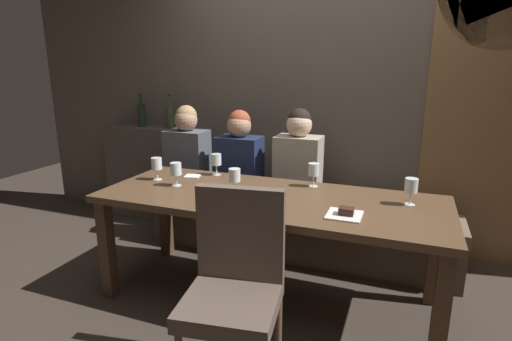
{
  "coord_description": "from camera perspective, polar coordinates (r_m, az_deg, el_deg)",
  "views": [
    {
      "loc": [
        0.8,
        -2.32,
        1.55
      ],
      "look_at": [
        -0.17,
        0.21,
        0.84
      ],
      "focal_mm": 28.36,
      "sensor_mm": 36.0,
      "label": 1
    }
  ],
  "objects": [
    {
      "name": "wine_glass_far_left",
      "position": [
        3.06,
        -5.62,
        1.4
      ],
      "size": [
        0.08,
        0.08,
        0.16
      ],
      "color": "silver",
      "rests_on": "dining_table"
    },
    {
      "name": "wine_glass_far_right",
      "position": [
        3.01,
        -13.83,
        0.8
      ],
      "size": [
        0.08,
        0.08,
        0.16
      ],
      "color": "silver",
      "rests_on": "dining_table"
    },
    {
      "name": "folded_napkin",
      "position": [
        3.06,
        -8.95,
        -0.79
      ],
      "size": [
        0.13,
        0.12,
        0.01
      ],
      "primitive_type": "cube",
      "rotation": [
        0.0,
        0.0,
        0.24
      ],
      "color": "silver",
      "rests_on": "dining_table"
    },
    {
      "name": "diner_redhead",
      "position": [
        3.62,
        -9.66,
        2.67
      ],
      "size": [
        0.36,
        0.24,
        0.77
      ],
      "color": "#4C515B",
      "rests_on": "banquette_bench"
    },
    {
      "name": "wine_glass_end_right",
      "position": [
        2.62,
        -3.04,
        -0.83
      ],
      "size": [
        0.08,
        0.08,
        0.16
      ],
      "color": "silver",
      "rests_on": "dining_table"
    },
    {
      "name": "dining_table",
      "position": [
        2.62,
        1.81,
        -5.43
      ],
      "size": [
        2.2,
        0.84,
        0.74
      ],
      "color": "#493422",
      "rests_on": "ground"
    },
    {
      "name": "wine_glass_near_left",
      "position": [
        2.78,
        8.14,
        0.06
      ],
      "size": [
        0.08,
        0.08,
        0.16
      ],
      "color": "silver",
      "rests_on": "dining_table"
    },
    {
      "name": "dessert_plate",
      "position": [
        2.3,
        12.44,
        -5.96
      ],
      "size": [
        0.19,
        0.19,
        0.05
      ],
      "color": "white",
      "rests_on": "dining_table"
    },
    {
      "name": "chair_near_side",
      "position": [
        2.02,
        -2.99,
        -14.81
      ],
      "size": [
        0.5,
        0.5,
        0.98
      ],
      "color": "brown",
      "rests_on": "ground"
    },
    {
      "name": "back_wall_tiled",
      "position": [
        3.63,
        8.48,
        13.71
      ],
      "size": [
        6.0,
        0.12,
        3.0
      ],
      "primitive_type": "cube",
      "color": "brown",
      "rests_on": "ground"
    },
    {
      "name": "back_counter",
      "position": [
        4.24,
        -13.5,
        -0.44
      ],
      "size": [
        1.1,
        0.28,
        0.95
      ],
      "primitive_type": "cube",
      "color": "#494138",
      "rests_on": "ground"
    },
    {
      "name": "diner_bearded",
      "position": [
        3.36,
        -2.36,
        1.81
      ],
      "size": [
        0.36,
        0.24,
        0.75
      ],
      "color": "#192342",
      "rests_on": "banquette_bench"
    },
    {
      "name": "wine_glass_near_right",
      "position": [
        2.56,
        21.04,
        -2.07
      ],
      "size": [
        0.08,
        0.08,
        0.16
      ],
      "color": "silver",
      "rests_on": "dining_table"
    },
    {
      "name": "ground",
      "position": [
        2.91,
        1.71,
        -17.6
      ],
      "size": [
        9.0,
        9.0,
        0.0
      ],
      "primitive_type": "plane",
      "color": "#382D26"
    },
    {
      "name": "banquette_bench",
      "position": [
        3.4,
        5.7,
        -8.34
      ],
      "size": [
        2.5,
        0.44,
        0.45
      ],
      "color": "#4A3C2E",
      "rests_on": "ground"
    },
    {
      "name": "arched_door",
      "position": [
        3.52,
        30.4,
        9.67
      ],
      "size": [
        0.9,
        0.05,
        2.55
      ],
      "color": "brown",
      "rests_on": "ground"
    },
    {
      "name": "wine_bottle_pale_label",
      "position": [
        4.05,
        -12.01,
        7.53
      ],
      "size": [
        0.08,
        0.08,
        0.33
      ],
      "color": "#384728",
      "rests_on": "back_counter"
    },
    {
      "name": "wine_glass_center_back",
      "position": [
        2.83,
        -11.22,
        0.07
      ],
      "size": [
        0.08,
        0.08,
        0.16
      ],
      "color": "silver",
      "rests_on": "dining_table"
    },
    {
      "name": "diner_far_end",
      "position": [
        3.24,
        5.97,
        1.49
      ],
      "size": [
        0.36,
        0.24,
        0.78
      ],
      "color": "#9E9384",
      "rests_on": "banquette_bench"
    },
    {
      "name": "wine_bottle_dark_red",
      "position": [
        4.24,
        -15.85,
        7.6
      ],
      "size": [
        0.08,
        0.08,
        0.33
      ],
      "color": "black",
      "rests_on": "back_counter"
    }
  ]
}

